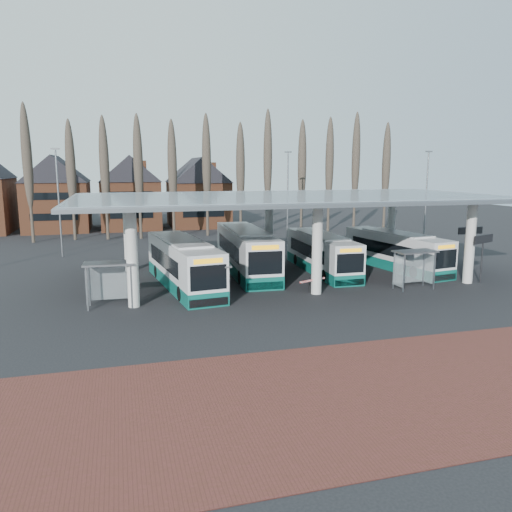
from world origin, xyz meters
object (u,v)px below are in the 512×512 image
object	(u,v)px
bus_0	(183,264)
shelter_1	(209,275)
bus_1	(246,252)
shelter_0	(109,274)
shelter_2	(413,261)
bus_3	(395,251)
bus_2	(321,254)

from	to	relation	value
bus_0	shelter_1	size ratio (longest dim) A/B	4.47
bus_1	shelter_0	world-z (taller)	bus_1
bus_0	shelter_2	xyz separation A→B (m)	(15.49, -4.99, 0.37)
bus_0	bus_1	bearing A→B (deg)	24.94
bus_0	shelter_1	world-z (taller)	bus_0
shelter_1	shelter_0	bearing A→B (deg)	175.24
bus_3	shelter_2	size ratio (longest dim) A/B	3.77
bus_2	bus_3	size ratio (longest dim) A/B	0.99
bus_1	shelter_2	world-z (taller)	bus_1
bus_0	shelter_0	world-z (taller)	bus_0
shelter_0	shelter_1	xyz separation A→B (m)	(5.95, -1.04, -0.20)
bus_3	shelter_0	distance (m)	23.81
bus_0	bus_1	xyz separation A→B (m)	(5.54, 3.47, 0.08)
bus_2	shelter_2	size ratio (longest dim) A/B	3.72
bus_0	shelter_0	bearing A→B (deg)	-147.49
bus_1	shelter_1	xyz separation A→B (m)	(-4.56, -8.63, 0.13)
shelter_0	shelter_1	distance (m)	6.05
bus_2	bus_3	bearing A→B (deg)	-2.33
bus_3	shelter_1	xyz separation A→B (m)	(-17.12, -6.89, 0.36)
shelter_1	bus_2	bearing A→B (deg)	39.80
bus_0	bus_2	xyz separation A→B (m)	(11.59, 2.18, -0.15)
bus_1	shelter_2	distance (m)	13.06
bus_1	shelter_0	xyz separation A→B (m)	(-10.52, -7.59, 0.32)
bus_0	bus_2	world-z (taller)	bus_0
shelter_2	bus_3	bearing A→B (deg)	64.86
shelter_2	shelter_0	bearing A→B (deg)	173.64
shelter_0	shelter_1	bearing A→B (deg)	-7.29
bus_3	shelter_2	xyz separation A→B (m)	(-2.61, -6.72, 0.52)
shelter_1	shelter_2	world-z (taller)	shelter_2
bus_1	shelter_2	xyz separation A→B (m)	(9.95, -8.46, 0.29)
bus_2	shelter_0	world-z (taller)	bus_2
bus_1	bus_2	bearing A→B (deg)	-9.47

